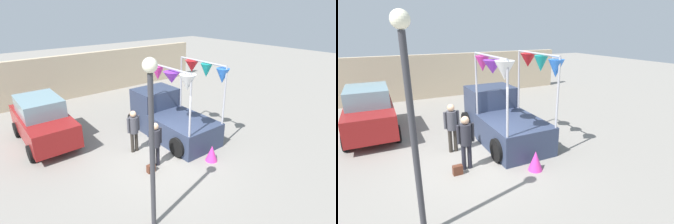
% 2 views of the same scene
% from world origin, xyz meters
% --- Properties ---
extents(ground_plane, '(60.00, 60.00, 0.00)m').
position_xyz_m(ground_plane, '(0.00, 0.00, 0.00)').
color(ground_plane, gray).
extents(vendor_truck, '(2.45, 4.11, 3.26)m').
position_xyz_m(vendor_truck, '(1.37, 1.48, 0.92)').
color(vendor_truck, '#2D3851').
rests_on(vendor_truck, ground).
extents(parked_car, '(1.88, 4.00, 1.88)m').
position_xyz_m(parked_car, '(-3.07, 4.11, 0.94)').
color(parked_car, maroon).
rests_on(parked_car, ground).
extents(person_customer, '(0.53, 0.34, 1.65)m').
position_xyz_m(person_customer, '(-0.59, -0.22, 1.00)').
color(person_customer, black).
rests_on(person_customer, ground).
extents(person_vendor, '(0.53, 0.34, 1.68)m').
position_xyz_m(person_vendor, '(-0.63, 1.10, 1.02)').
color(person_vendor, '#2D2823').
rests_on(person_vendor, ground).
extents(handbag, '(0.28, 0.16, 0.28)m').
position_xyz_m(handbag, '(-0.94, -0.42, 0.14)').
color(handbag, '#592D1E').
rests_on(handbag, ground).
extents(street_lamp, '(0.32, 0.32, 4.31)m').
position_xyz_m(street_lamp, '(-2.23, -2.37, 2.78)').
color(street_lamp, '#333338').
rests_on(street_lamp, ground).
extents(brick_boundary_wall, '(18.00, 0.36, 2.60)m').
position_xyz_m(brick_boundary_wall, '(0.00, 8.97, 1.30)').
color(brick_boundary_wall, tan).
rests_on(brick_boundary_wall, ground).
extents(folded_kite_bundle_magenta, '(0.46, 0.46, 0.60)m').
position_xyz_m(folded_kite_bundle_magenta, '(1.19, -1.21, 0.30)').
color(folded_kite_bundle_magenta, '#D83399').
rests_on(folded_kite_bundle_magenta, ground).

